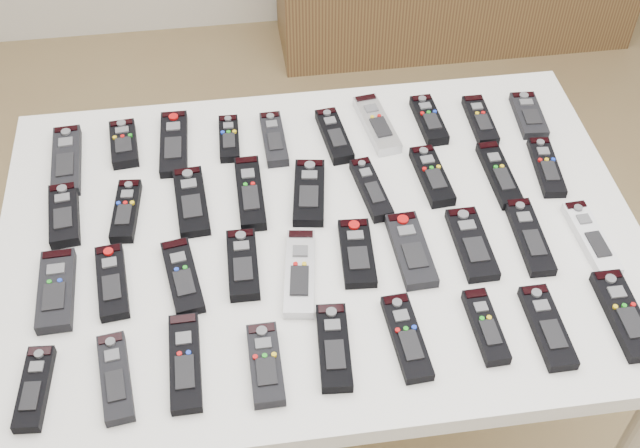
{
  "coord_description": "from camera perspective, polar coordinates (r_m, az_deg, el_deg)",
  "views": [
    {
      "loc": [
        -0.23,
        -1.0,
        1.94
      ],
      "look_at": [
        -0.09,
        0.04,
        0.8
      ],
      "focal_mm": 45.0,
      "sensor_mm": 36.0,
      "label": 1
    }
  ],
  "objects": [
    {
      "name": "remote_30",
      "position": [
        1.39,
        -14.34,
        -10.53
      ],
      "size": [
        0.07,
        0.17,
        0.02
      ],
      "primitive_type": "cube",
      "rotation": [
        0.0,
        0.0,
        0.13
      ],
      "color": "black",
      "rests_on": "table"
    },
    {
      "name": "remote_7",
      "position": [
        1.81,
        7.75,
        7.34
      ],
      "size": [
        0.06,
        0.15,
        0.02
      ],
      "primitive_type": "cube",
      "rotation": [
        0.0,
        0.0,
        0.05
      ],
      "color": "black",
      "rests_on": "table"
    },
    {
      "name": "remote_33",
      "position": [
        1.38,
        1.0,
        -8.75
      ],
      "size": [
        0.06,
        0.17,
        0.02
      ],
      "primitive_type": "cube",
      "rotation": [
        0.0,
        0.0,
        -0.08
      ],
      "color": "black",
      "rests_on": "table"
    },
    {
      "name": "remote_29",
      "position": [
        1.42,
        -19.64,
        -10.94
      ],
      "size": [
        0.06,
        0.16,
        0.02
      ],
      "primitive_type": "cube",
      "rotation": [
        0.0,
        0.0,
        -0.08
      ],
      "color": "black",
      "rests_on": "table"
    },
    {
      "name": "remote_2",
      "position": [
        1.77,
        -10.35,
        5.65
      ],
      "size": [
        0.06,
        0.2,
        0.02
      ],
      "primitive_type": "cube",
      "rotation": [
        0.0,
        0.0,
        -0.02
      ],
      "color": "black",
      "rests_on": "table"
    },
    {
      "name": "remote_34",
      "position": [
        1.4,
        6.18,
        -8.02
      ],
      "size": [
        0.06,
        0.18,
        0.02
      ],
      "primitive_type": "cube",
      "rotation": [
        0.0,
        0.0,
        0.06
      ],
      "color": "black",
      "rests_on": "table"
    },
    {
      "name": "remote_18",
      "position": [
        1.75,
        15.79,
        3.93
      ],
      "size": [
        0.06,
        0.17,
        0.02
      ],
      "primitive_type": "cube",
      "rotation": [
        0.0,
        0.0,
        -0.1
      ],
      "color": "black",
      "rests_on": "table"
    },
    {
      "name": "remote_21",
      "position": [
        1.5,
        -9.75,
        -3.71
      ],
      "size": [
        0.08,
        0.18,
        0.02
      ],
      "primitive_type": "cube",
      "rotation": [
        0.0,
        0.0,
        0.16
      ],
      "color": "black",
      "rests_on": "table"
    },
    {
      "name": "remote_13",
      "position": [
        1.63,
        -5.0,
        2.22
      ],
      "size": [
        0.05,
        0.2,
        0.02
      ],
      "primitive_type": "cube",
      "rotation": [
        0.0,
        0.0,
        0.0
      ],
      "color": "black",
      "rests_on": "table"
    },
    {
      "name": "remote_26",
      "position": [
        1.56,
        10.74,
        -1.4
      ],
      "size": [
        0.06,
        0.18,
        0.02
      ],
      "primitive_type": "cube",
      "rotation": [
        0.0,
        0.0,
        0.01
      ],
      "color": "black",
      "rests_on": "table"
    },
    {
      "name": "remote_35",
      "position": [
        1.44,
        11.69,
        -7.15
      ],
      "size": [
        0.05,
        0.15,
        0.02
      ],
      "primitive_type": "cube",
      "rotation": [
        0.0,
        0.0,
        0.03
      ],
      "color": "black",
      "rests_on": "table"
    },
    {
      "name": "remote_17",
      "position": [
        1.7,
        12.62,
        3.45
      ],
      "size": [
        0.05,
        0.19,
        0.02
      ],
      "primitive_type": "cube",
      "rotation": [
        0.0,
        0.0,
        0.02
      ],
      "color": "black",
      "rests_on": "table"
    },
    {
      "name": "remote_6",
      "position": [
        1.79,
        4.06,
        7.08
      ],
      "size": [
        0.08,
        0.19,
        0.02
      ],
      "primitive_type": "cube",
      "rotation": [
        0.0,
        0.0,
        0.14
      ],
      "color": "#B7B7BC",
      "rests_on": "table"
    },
    {
      "name": "remote_23",
      "position": [
        1.48,
        -1.44,
        -3.48
      ],
      "size": [
        0.08,
        0.2,
        0.02
      ],
      "primitive_type": "cube",
      "rotation": [
        0.0,
        0.0,
        -0.14
      ],
      "color": "#B7B7BC",
      "rests_on": "table"
    },
    {
      "name": "remote_32",
      "position": [
        1.37,
        -3.89,
        -9.93
      ],
      "size": [
        0.05,
        0.16,
        0.02
      ],
      "primitive_type": "cube",
      "rotation": [
        0.0,
        0.0,
        0.01
      ],
      "color": "black",
      "rests_on": "table"
    },
    {
      "name": "remote_37",
      "position": [
        1.52,
        20.81,
        -6.05
      ],
      "size": [
        0.05,
        0.19,
        0.02
      ],
      "primitive_type": "cube",
      "rotation": [
        0.0,
        0.0,
        -0.0
      ],
      "color": "black",
      "rests_on": "table"
    },
    {
      "name": "remote_8",
      "position": [
        1.83,
        11.32,
        7.26
      ],
      "size": [
        0.05,
        0.15,
        0.02
      ],
      "primitive_type": "cube",
      "rotation": [
        0.0,
        0.0,
        -0.01
      ],
      "color": "black",
      "rests_on": "table"
    },
    {
      "name": "remote_20",
      "position": [
        1.52,
        -14.58,
        -4.0
      ],
      "size": [
        0.07,
        0.17,
        0.02
      ],
      "primitive_type": "cube",
      "rotation": [
        0.0,
        0.0,
        0.1
      ],
      "color": "black",
      "rests_on": "table"
    },
    {
      "name": "ground",
      "position": [
        2.19,
        2.49,
        -15.01
      ],
      "size": [
        4.0,
        4.0,
        0.0
      ],
      "primitive_type": "plane",
      "color": "olive",
      "rests_on": "ground"
    },
    {
      "name": "remote_3",
      "position": [
        1.76,
        -6.48,
        6.06
      ],
      "size": [
        0.05,
        0.14,
        0.02
      ],
      "primitive_type": "cube",
      "rotation": [
        0.0,
        0.0,
        -0.03
      ],
      "color": "black",
      "rests_on": "table"
    },
    {
      "name": "remote_10",
      "position": [
        1.66,
        -17.73,
        0.63
      ],
      "size": [
        0.07,
        0.16,
        0.02
      ],
      "primitive_type": "cube",
      "rotation": [
        0.0,
        0.0,
        0.1
      ],
      "color": "black",
      "rests_on": "table"
    },
    {
      "name": "remote_25",
      "position": [
        1.53,
        6.49,
        -1.84
      ],
      "size": [
        0.07,
        0.18,
        0.02
      ],
      "primitive_type": "cube",
      "rotation": [
        0.0,
        0.0,
        0.04
      ],
      "color": "black",
      "rests_on": "table"
    },
    {
      "name": "remote_11",
      "position": [
        1.64,
        -13.63,
        0.92
      ],
      "size": [
        0.06,
        0.16,
        0.02
      ],
      "primitive_type": "cube",
      "rotation": [
        0.0,
        0.0,
        -0.1
      ],
      "color": "black",
      "rests_on": "table"
    },
    {
      "name": "remote_27",
      "position": [
        1.6,
        14.67,
        -0.87
      ],
      "size": [
        0.05,
        0.19,
        0.02
      ],
      "primitive_type": "cube",
      "rotation": [
        0.0,
        0.0,
        -0.03
      ],
      "color": "black",
      "rests_on": "table"
    },
    {
      "name": "remote_9",
      "position": [
        1.87,
        14.62,
        7.5
      ],
      "size": [
        0.07,
        0.15,
        0.02
      ],
      "primitive_type": "cube",
      "rotation": [
        0.0,
        0.0,
        -0.07
      ],
      "color": "black",
      "rests_on": "table"
    },
    {
      "name": "remote_1",
      "position": [
        1.78,
        -13.77,
        5.56
      ],
      "size": [
        0.07,
        0.14,
        0.02
      ],
      "primitive_type": "cube",
      "rotation": [
        0.0,
        0.0,
        0.09
      ],
      "color": "black",
      "rests_on": "table"
    },
    {
      "name": "remote_28",
      "position": [
        1.63,
        18.72,
        -0.97
      ],
      "size": [
        0.05,
        0.19,
        0.02
      ],
      "primitive_type": "cube",
      "rotation": [
        0.0,
        0.0,
        0.05
      ],
      "color": "silver",
      "rests_on": "table"
    },
    {
      "name": "remote_12",
      "position": [
        1.63,
        -9.14,
        1.59
      ],
      "size": [
        0.07,
        0.19,
        0.02
      ],
      "primitive_type": "cube",
      "rotation": [
        0.0,
        0.0,
        0.07
      ],
      "color": "black",
      "rests_on": "table"
    },
    {
      "name": "remote_36",
      "position": [
        1.46,
        15.86,
        -7.05
      ],
      "size": [
        0.05,
        0.17,
        0.02
      ],
      "primitive_type": "cube",
      "rotation": [
        0.0,
        0.0,
        0.01
      ],
      "color": "black",
      "rests_on": "table"
    },
    {
      "name": "remote_0",
      "position": [
        1.78,
        -17.57,
        4.33
      ],
      "size": [
        0.07,
        0.2,
        0.02
      ],
      "primitive_type": "cube",
      "rotation": [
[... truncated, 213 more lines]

